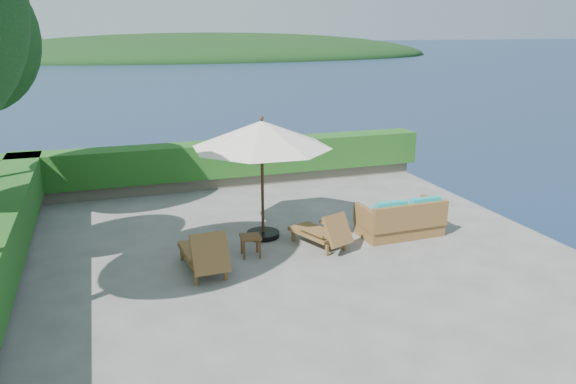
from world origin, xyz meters
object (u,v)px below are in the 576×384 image
object	(u,v)px
lounge_left	(204,253)
side_table	(251,240)
patio_umbrella	(262,135)
wicker_loveseat	(401,220)
lounge_right	(323,232)

from	to	relation	value
lounge_left	side_table	world-z (taller)	lounge_left
patio_umbrella	lounge_left	bearing A→B (deg)	-137.12
lounge_left	wicker_loveseat	world-z (taller)	lounge_left
lounge_right	wicker_loveseat	distance (m)	2.00
lounge_left	lounge_right	size ratio (longest dim) A/B	1.07
patio_umbrella	lounge_right	world-z (taller)	patio_umbrella
lounge_right	side_table	bearing A→B (deg)	157.53
wicker_loveseat	side_table	bearing A→B (deg)	179.46
lounge_left	side_table	xyz separation A→B (m)	(1.08, 0.52, -0.04)
wicker_loveseat	lounge_left	bearing A→B (deg)	-174.45
patio_umbrella	lounge_left	world-z (taller)	patio_umbrella
lounge_right	side_table	distance (m)	1.62
lounge_right	wicker_loveseat	xyz separation A→B (m)	(2.00, 0.10, 0.01)
lounge_right	wicker_loveseat	bearing A→B (deg)	-18.20
side_table	patio_umbrella	bearing A→B (deg)	60.71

